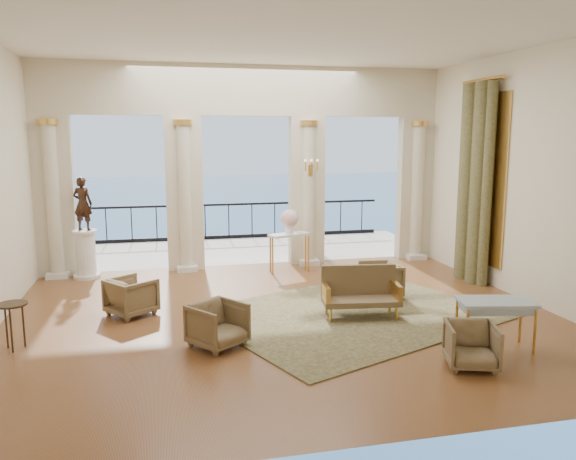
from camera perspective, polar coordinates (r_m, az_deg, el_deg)
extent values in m
plane|color=#543116|center=(9.41, -0.42, -8.85)|extent=(9.00, 9.00, 0.00)
plane|color=#F4E9CD|center=(5.15, 9.25, 1.32)|extent=(9.00, 0.00, 9.00)
plane|color=#F4E9CD|center=(10.86, 23.53, 4.96)|extent=(0.00, 8.00, 8.00)
plane|color=white|center=(9.05, -0.46, 19.27)|extent=(9.00, 9.00, 0.00)
cube|color=beige|center=(12.75, -4.31, 13.95)|extent=(9.00, 0.30, 1.10)
cube|color=beige|center=(12.81, -22.64, 3.14)|extent=(0.80, 0.30, 3.40)
cylinder|color=beige|center=(12.65, -22.75, 2.60)|extent=(0.28, 0.28, 3.20)
cylinder|color=gold|center=(12.58, -23.24, 10.07)|extent=(0.40, 0.40, 0.12)
cube|color=silver|center=(12.91, -22.31, -4.20)|extent=(0.45, 0.45, 0.12)
cube|color=beige|center=(12.64, -10.48, 3.64)|extent=(0.80, 0.30, 3.40)
cylinder|color=beige|center=(12.47, -10.43, 3.10)|extent=(0.28, 0.28, 3.20)
cylinder|color=gold|center=(12.40, -10.66, 10.69)|extent=(0.40, 0.40, 0.12)
cube|color=silver|center=(12.74, -10.22, -3.80)|extent=(0.45, 0.45, 0.12)
cube|color=beige|center=(13.06, 1.91, 3.98)|extent=(0.80, 0.30, 3.40)
cylinder|color=beige|center=(12.90, 2.11, 3.46)|extent=(0.28, 0.28, 3.20)
cylinder|color=gold|center=(12.83, 2.16, 10.81)|extent=(0.40, 0.40, 0.12)
cube|color=silver|center=(13.15, 2.07, -3.22)|extent=(0.45, 0.45, 0.12)
cube|color=beige|center=(14.00, 12.68, 4.13)|extent=(0.80, 0.30, 3.40)
cylinder|color=beige|center=(13.84, 12.99, 3.64)|extent=(0.28, 0.28, 3.20)
cylinder|color=gold|center=(13.78, 13.25, 10.48)|extent=(0.40, 0.40, 0.12)
cube|color=silver|center=(14.08, 12.75, -2.60)|extent=(0.45, 0.45, 0.12)
cube|color=#BAAF98|center=(14.95, -5.25, -2.12)|extent=(10.00, 3.60, 0.10)
cube|color=black|center=(16.35, -6.06, 2.60)|extent=(9.00, 0.06, 0.06)
cube|color=black|center=(16.49, -6.01, -0.68)|extent=(9.00, 0.06, 0.10)
cylinder|color=black|center=(16.42, -6.03, 0.87)|extent=(0.03, 0.03, 1.00)
cylinder|color=black|center=(16.45, -20.36, 0.33)|extent=(0.03, 0.03, 1.00)
cylinder|color=black|center=(17.38, 7.51, 1.33)|extent=(0.03, 0.03, 1.00)
cylinder|color=#4C3823|center=(15.84, 1.47, 6.42)|extent=(0.20, 0.20, 4.20)
plane|color=#26608B|center=(69.33, -11.24, 1.99)|extent=(160.00, 160.00, 0.00)
cylinder|color=#474425|center=(11.63, 19.59, 4.22)|extent=(0.26, 0.26, 4.00)
cylinder|color=#474425|center=(11.99, 18.28, 4.44)|extent=(0.32, 0.32, 4.00)
cylinder|color=#474425|center=(12.39, 17.36, 4.64)|extent=(0.26, 0.26, 4.00)
cylinder|color=gold|center=(12.04, 19.18, 14.19)|extent=(0.08, 1.40, 0.08)
cube|color=gold|center=(12.09, 19.16, 4.90)|extent=(0.04, 1.60, 3.40)
cube|color=gold|center=(12.71, 2.29, 6.08)|extent=(0.10, 0.04, 0.25)
cylinder|color=gold|center=(12.60, 1.77, 6.51)|extent=(0.02, 0.02, 0.22)
cylinder|color=gold|center=(12.63, 2.39, 6.52)|extent=(0.02, 0.02, 0.22)
cylinder|color=gold|center=(12.67, 3.01, 6.52)|extent=(0.02, 0.02, 0.22)
cube|color=#2F3719|center=(9.63, 6.52, -8.42)|extent=(5.54, 5.00, 0.02)
imported|color=#3E301D|center=(8.14, -7.16, -9.33)|extent=(0.92, 0.91, 0.70)
imported|color=#3E301D|center=(7.77, 18.15, -10.89)|extent=(0.78, 0.75, 0.64)
imported|color=#3E301D|center=(10.62, 9.39, -4.83)|extent=(0.70, 0.74, 0.71)
imported|color=#3E301D|center=(9.79, -15.62, -6.33)|extent=(0.92, 0.93, 0.70)
cube|color=#3E301D|center=(9.39, 7.44, -7.18)|extent=(1.32, 0.68, 0.09)
cube|color=#3E301D|center=(9.54, 7.15, -5.04)|extent=(1.26, 0.24, 0.51)
cube|color=gold|center=(9.23, 3.87, -6.33)|extent=(0.14, 0.52, 0.24)
cube|color=gold|center=(9.49, 10.96, -6.04)|extent=(0.14, 0.52, 0.24)
cylinder|color=gold|center=(9.14, 4.35, -8.67)|extent=(0.05, 0.05, 0.23)
cylinder|color=gold|center=(9.38, 10.97, -8.34)|extent=(0.05, 0.05, 0.23)
cylinder|color=gold|center=(9.53, 3.93, -7.90)|extent=(0.05, 0.05, 0.23)
cylinder|color=gold|center=(9.76, 10.29, -7.61)|extent=(0.05, 0.05, 0.23)
cube|color=#90A8B9|center=(8.42, 20.39, -6.86)|extent=(1.12, 0.76, 0.05)
cylinder|color=gold|center=(8.16, 17.73, -9.82)|extent=(0.04, 0.04, 0.66)
cylinder|color=gold|center=(8.50, 23.79, -9.42)|extent=(0.04, 0.04, 0.66)
cylinder|color=gold|center=(8.58, 16.74, -8.81)|extent=(0.04, 0.04, 0.66)
cylinder|color=gold|center=(8.90, 22.54, -8.48)|extent=(0.04, 0.04, 0.66)
cylinder|color=silver|center=(12.66, -19.74, -4.41)|extent=(0.56, 0.56, 0.07)
cylinder|color=silver|center=(12.56, -19.86, -2.31)|extent=(0.41, 0.41, 0.89)
cylinder|color=silver|center=(12.47, -19.98, -0.15)|extent=(0.52, 0.52, 0.06)
imported|color=#301E15|center=(12.39, -20.14, 2.52)|extent=(0.48, 0.40, 1.12)
cube|color=silver|center=(12.27, 0.14, -0.47)|extent=(0.97, 0.60, 0.05)
cylinder|color=gold|center=(12.05, -1.21, -2.74)|extent=(0.04, 0.04, 0.81)
cylinder|color=gold|center=(12.45, 2.02, -2.34)|extent=(0.04, 0.04, 0.81)
cylinder|color=gold|center=(12.27, -1.78, -2.52)|extent=(0.04, 0.04, 0.81)
cylinder|color=gold|center=(12.66, 1.42, -2.14)|extent=(0.04, 0.04, 0.81)
cylinder|color=white|center=(12.24, 0.14, 0.22)|extent=(0.20, 0.20, 0.25)
sphere|color=#C48D8E|center=(12.21, 0.14, 1.16)|extent=(0.40, 0.40, 0.40)
cylinder|color=black|center=(8.76, -26.26, -6.79)|extent=(0.41, 0.41, 0.03)
cylinder|color=black|center=(8.89, -25.27, -8.75)|extent=(0.03, 0.03, 0.64)
cylinder|color=black|center=(8.95, -26.70, -8.74)|extent=(0.03, 0.03, 0.64)
cylinder|color=black|center=(8.74, -26.31, -9.14)|extent=(0.03, 0.03, 0.64)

